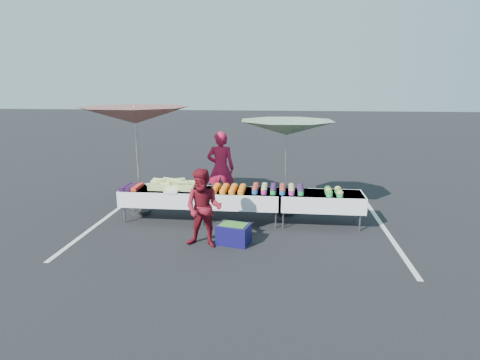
# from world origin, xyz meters

# --- Properties ---
(ground) EXTENTS (80.00, 80.00, 0.00)m
(ground) POSITION_xyz_m (0.00, 0.00, 0.00)
(ground) COLOR black
(stripe_left) EXTENTS (0.10, 5.00, 0.00)m
(stripe_left) POSITION_xyz_m (-3.20, 0.00, 0.00)
(stripe_left) COLOR silver
(stripe_left) RESTS_ON ground
(stripe_right) EXTENTS (0.10, 5.00, 0.00)m
(stripe_right) POSITION_xyz_m (3.20, 0.00, 0.00)
(stripe_right) COLOR silver
(stripe_right) RESTS_ON ground
(table_left) EXTENTS (1.86, 0.81, 0.75)m
(table_left) POSITION_xyz_m (-1.80, 0.00, 0.58)
(table_left) COLOR white
(table_left) RESTS_ON ground
(table_center) EXTENTS (1.86, 0.81, 0.75)m
(table_center) POSITION_xyz_m (0.00, 0.00, 0.58)
(table_center) COLOR white
(table_center) RESTS_ON ground
(table_right) EXTENTS (1.86, 0.81, 0.75)m
(table_right) POSITION_xyz_m (1.80, 0.00, 0.58)
(table_right) COLOR white
(table_right) RESTS_ON ground
(berry_punnets) EXTENTS (0.40, 0.54, 0.08)m
(berry_punnets) POSITION_xyz_m (-2.51, -0.06, 0.79)
(berry_punnets) COLOR black
(berry_punnets) RESTS_ON table_left
(corn_pile) EXTENTS (1.16, 0.57, 0.26)m
(corn_pile) POSITION_xyz_m (-1.56, 0.04, 0.84)
(corn_pile) COLOR #A0CC68
(corn_pile) RESTS_ON table_left
(plastic_bags) EXTENTS (0.30, 0.25, 0.05)m
(plastic_bags) POSITION_xyz_m (-1.50, -0.30, 0.78)
(plastic_bags) COLOR white
(plastic_bags) RESTS_ON table_left
(carrot_bowls) EXTENTS (0.75, 0.69, 0.11)m
(carrot_bowls) POSITION_xyz_m (-0.25, -0.01, 0.80)
(carrot_bowls) COLOR orange
(carrot_bowls) RESTS_ON table_center
(potato_cups) EXTENTS (1.14, 0.58, 0.16)m
(potato_cups) POSITION_xyz_m (0.85, 0.00, 0.83)
(potato_cups) COLOR #2356A5
(potato_cups) RESTS_ON table_right
(bean_baskets) EXTENTS (0.36, 0.50, 0.15)m
(bean_baskets) POSITION_xyz_m (2.06, -0.10, 0.82)
(bean_baskets) COLOR #249248
(bean_baskets) RESTS_ON table_right
(vendor) EXTENTS (0.74, 0.52, 1.93)m
(vendor) POSITION_xyz_m (-0.65, 1.35, 0.97)
(vendor) COLOR #B21439
(vendor) RESTS_ON ground
(customer) EXTENTS (0.82, 0.67, 1.54)m
(customer) POSITION_xyz_m (-0.55, -1.44, 0.77)
(customer) COLOR maroon
(customer) RESTS_ON ground
(umbrella_left) EXTENTS (3.24, 3.24, 2.61)m
(umbrella_left) POSITION_xyz_m (-2.50, 0.40, 2.37)
(umbrella_left) COLOR black
(umbrella_left) RESTS_ON ground
(umbrella_right) EXTENTS (2.85, 2.85, 2.30)m
(umbrella_right) POSITION_xyz_m (1.02, 0.73, 2.08)
(umbrella_right) COLOR black
(umbrella_right) RESTS_ON ground
(storage_bin) EXTENTS (0.70, 0.57, 0.40)m
(storage_bin) POSITION_xyz_m (0.01, -1.25, 0.21)
(storage_bin) COLOR #100D44
(storage_bin) RESTS_ON ground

